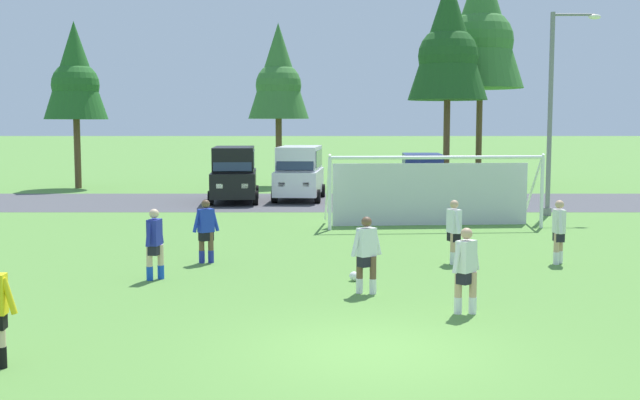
# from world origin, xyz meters

# --- Properties ---
(ground_plane) EXTENTS (400.00, 400.00, 0.00)m
(ground_plane) POSITION_xyz_m (0.00, 15.00, 0.00)
(ground_plane) COLOR #598C3D
(parking_lot_strip) EXTENTS (52.00, 8.40, 0.01)m
(parking_lot_strip) POSITION_xyz_m (0.00, 23.37, 0.00)
(parking_lot_strip) COLOR #4C4C51
(parking_lot_strip) RESTS_ON ground
(soccer_ball) EXTENTS (0.22, 0.22, 0.22)m
(soccer_ball) POSITION_xyz_m (-0.06, 5.45, 0.11)
(soccer_ball) COLOR white
(soccer_ball) RESTS_ON ground
(soccer_goal) EXTENTS (7.54, 2.49, 2.57)m
(soccer_goal) POSITION_xyz_m (3.08, 15.01, 1.29)
(soccer_goal) COLOR white
(soccer_goal) RESTS_ON ground
(player_striker_near) EXTENTS (0.37, 0.72, 1.64)m
(player_striker_near) POSITION_xyz_m (-4.63, 5.61, 0.82)
(player_striker_near) COLOR beige
(player_striker_near) RESTS_ON ground
(player_midfield_center) EXTENTS (0.70, 0.41, 1.64)m
(player_midfield_center) POSITION_xyz_m (0.14, 4.14, 0.82)
(player_midfield_center) COLOR brown
(player_midfield_center) RESTS_ON ground
(player_defender_far) EXTENTS (0.63, 0.53, 1.64)m
(player_defender_far) POSITION_xyz_m (1.91, 2.39, 0.82)
(player_defender_far) COLOR tan
(player_defender_far) RESTS_ON ground
(player_winger_left) EXTENTS (0.31, 0.73, 1.64)m
(player_winger_left) POSITION_xyz_m (5.27, 7.63, 0.82)
(player_winger_left) COLOR tan
(player_winger_left) RESTS_ON ground
(player_winger_right) EXTENTS (0.35, 0.74, 1.64)m
(player_winger_right) POSITION_xyz_m (2.59, 7.66, 0.82)
(player_winger_right) COLOR tan
(player_winger_right) RESTS_ON ground
(player_trailing_back) EXTENTS (0.68, 0.46, 1.64)m
(player_trailing_back) POSITION_xyz_m (-3.77, 7.77, 0.82)
(player_trailing_back) COLOR brown
(player_trailing_back) RESTS_ON ground
(parked_car_slot_far_left) EXTENTS (2.46, 4.93, 2.52)m
(parked_car_slot_far_left) POSITION_xyz_m (-4.78, 23.50, 1.34)
(parked_car_slot_far_left) COLOR black
(parked_car_slot_far_left) RESTS_ON ground
(parked_car_slot_left) EXTENTS (2.47, 4.93, 2.52)m
(parked_car_slot_left) POSITION_xyz_m (-1.80, 24.38, 1.34)
(parked_car_slot_left) COLOR silver
(parked_car_slot_left) RESTS_ON ground
(parked_car_slot_center_left) EXTENTS (2.11, 4.24, 1.72)m
(parked_car_slot_center_left) POSITION_xyz_m (2.16, 22.32, 0.88)
(parked_car_slot_center_left) COLOR tan
(parked_car_slot_center_left) RESTS_ON ground
(parked_car_slot_center) EXTENTS (2.34, 4.70, 2.16)m
(parked_car_slot_center) POSITION_xyz_m (4.00, 24.55, 1.11)
(parked_car_slot_center) COLOR navy
(parked_car_slot_center) RESTS_ON ground
(tree_left_edge) EXTENTS (3.44, 3.44, 9.18)m
(tree_left_edge) POSITION_xyz_m (-14.31, 30.99, 6.30)
(tree_left_edge) COLOR brown
(tree_left_edge) RESTS_ON ground
(tree_mid_left) EXTENTS (3.48, 3.48, 9.28)m
(tree_mid_left) POSITION_xyz_m (-3.21, 32.59, 6.37)
(tree_mid_left) COLOR brown
(tree_mid_left) RESTS_ON ground
(tree_center_back) EXTENTS (4.40, 4.40, 11.74)m
(tree_center_back) POSITION_xyz_m (6.22, 31.26, 8.07)
(tree_center_back) COLOR brown
(tree_center_back) RESTS_ON ground
(tree_mid_right) EXTENTS (5.11, 5.11, 13.63)m
(tree_mid_right) POSITION_xyz_m (8.70, 34.57, 9.38)
(tree_mid_right) COLOR brown
(tree_mid_right) RESTS_ON ground
(street_lamp) EXTENTS (2.00, 0.32, 7.83)m
(street_lamp) POSITION_xyz_m (8.24, 18.14, 4.05)
(street_lamp) COLOR slate
(street_lamp) RESTS_ON ground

